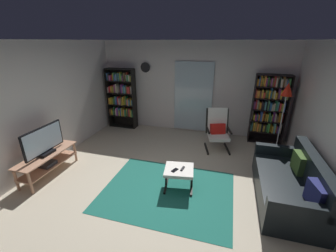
{
  "coord_description": "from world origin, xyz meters",
  "views": [
    {
      "loc": [
        1.05,
        -3.26,
        2.58
      ],
      "look_at": [
        -0.17,
        1.0,
        0.83
      ],
      "focal_mm": 23.17,
      "sensor_mm": 36.0,
      "label": 1
    }
  ],
  "objects_px": {
    "tv_stand": "(48,161)",
    "television": "(44,142)",
    "bookshelf_near_tv": "(122,97)",
    "bookshelf_near_sofa": "(269,107)",
    "wall_clock": "(145,67)",
    "cell_phone": "(175,170)",
    "leather_sofa": "(290,185)",
    "tv_remote": "(183,169)",
    "lounge_armchair": "(218,128)",
    "ottoman": "(179,172)",
    "floor_lamp_by_shelf": "(286,95)"
  },
  "relations": [
    {
      "from": "leather_sofa",
      "to": "lounge_armchair",
      "type": "height_order",
      "value": "lounge_armchair"
    },
    {
      "from": "bookshelf_near_sofa",
      "to": "leather_sofa",
      "type": "xyz_separation_m",
      "value": [
        0.13,
        -2.39,
        -0.68
      ]
    },
    {
      "from": "bookshelf_near_sofa",
      "to": "wall_clock",
      "type": "height_order",
      "value": "wall_clock"
    },
    {
      "from": "bookshelf_near_tv",
      "to": "lounge_armchair",
      "type": "bearing_deg",
      "value": -13.66
    },
    {
      "from": "bookshelf_near_sofa",
      "to": "wall_clock",
      "type": "relative_size",
      "value": 6.24
    },
    {
      "from": "lounge_armchair",
      "to": "tv_remote",
      "type": "height_order",
      "value": "lounge_armchair"
    },
    {
      "from": "cell_phone",
      "to": "bookshelf_near_sofa",
      "type": "bearing_deg",
      "value": 79.41
    },
    {
      "from": "floor_lamp_by_shelf",
      "to": "wall_clock",
      "type": "height_order",
      "value": "wall_clock"
    },
    {
      "from": "cell_phone",
      "to": "wall_clock",
      "type": "bearing_deg",
      "value": 143.47
    },
    {
      "from": "bookshelf_near_tv",
      "to": "bookshelf_near_sofa",
      "type": "bearing_deg",
      "value": 0.22
    },
    {
      "from": "television",
      "to": "cell_phone",
      "type": "distance_m",
      "value": 2.62
    },
    {
      "from": "tv_remote",
      "to": "cell_phone",
      "type": "height_order",
      "value": "tv_remote"
    },
    {
      "from": "television",
      "to": "bookshelf_near_tv",
      "type": "distance_m",
      "value": 2.9
    },
    {
      "from": "lounge_armchair",
      "to": "tv_remote",
      "type": "bearing_deg",
      "value": -104.66
    },
    {
      "from": "cell_phone",
      "to": "wall_clock",
      "type": "xyz_separation_m",
      "value": [
        -1.63,
        2.86,
        1.44
      ]
    },
    {
      "from": "tv_remote",
      "to": "tv_stand",
      "type": "bearing_deg",
      "value": -164.89
    },
    {
      "from": "television",
      "to": "cell_phone",
      "type": "height_order",
      "value": "television"
    },
    {
      "from": "leather_sofa",
      "to": "ottoman",
      "type": "bearing_deg",
      "value": -173.73
    },
    {
      "from": "lounge_armchair",
      "to": "leather_sofa",
      "type": "bearing_deg",
      "value": -50.84
    },
    {
      "from": "leather_sofa",
      "to": "wall_clock",
      "type": "distance_m",
      "value": 4.68
    },
    {
      "from": "television",
      "to": "ottoman",
      "type": "bearing_deg",
      "value": 6.41
    },
    {
      "from": "cell_phone",
      "to": "floor_lamp_by_shelf",
      "type": "xyz_separation_m",
      "value": [
        1.99,
        1.89,
        1.06
      ]
    },
    {
      "from": "bookshelf_near_sofa",
      "to": "ottoman",
      "type": "bearing_deg",
      "value": -124.17
    },
    {
      "from": "tv_stand",
      "to": "floor_lamp_by_shelf",
      "type": "bearing_deg",
      "value": 24.75
    },
    {
      "from": "lounge_armchair",
      "to": "wall_clock",
      "type": "xyz_separation_m",
      "value": [
        -2.24,
        0.92,
        1.32
      ]
    },
    {
      "from": "floor_lamp_by_shelf",
      "to": "wall_clock",
      "type": "distance_m",
      "value": 3.77
    },
    {
      "from": "tv_stand",
      "to": "wall_clock",
      "type": "bearing_deg",
      "value": 72.71
    },
    {
      "from": "tv_stand",
      "to": "bookshelf_near_tv",
      "type": "xyz_separation_m",
      "value": [
        0.22,
        2.89,
        0.66
      ]
    },
    {
      "from": "bookshelf_near_sofa",
      "to": "wall_clock",
      "type": "distance_m",
      "value": 3.57
    },
    {
      "from": "bookshelf_near_tv",
      "to": "lounge_armchair",
      "type": "distance_m",
      "value": 3.1
    },
    {
      "from": "tv_stand",
      "to": "bookshelf_near_sofa",
      "type": "distance_m",
      "value": 5.33
    },
    {
      "from": "tv_stand",
      "to": "television",
      "type": "relative_size",
      "value": 1.39
    },
    {
      "from": "lounge_armchair",
      "to": "ottoman",
      "type": "distance_m",
      "value": 1.95
    },
    {
      "from": "wall_clock",
      "to": "tv_stand",
      "type": "bearing_deg",
      "value": -107.29
    },
    {
      "from": "tv_stand",
      "to": "television",
      "type": "distance_m",
      "value": 0.43
    },
    {
      "from": "ottoman",
      "to": "wall_clock",
      "type": "distance_m",
      "value": 3.59
    },
    {
      "from": "tv_stand",
      "to": "lounge_armchair",
      "type": "relative_size",
      "value": 1.28
    },
    {
      "from": "television",
      "to": "ottoman",
      "type": "xyz_separation_m",
      "value": [
        2.65,
        0.3,
        -0.4
      ]
    },
    {
      "from": "tv_stand",
      "to": "tv_remote",
      "type": "distance_m",
      "value": 2.74
    },
    {
      "from": "cell_phone",
      "to": "wall_clock",
      "type": "height_order",
      "value": "wall_clock"
    },
    {
      "from": "ottoman",
      "to": "cell_phone",
      "type": "height_order",
      "value": "cell_phone"
    },
    {
      "from": "bookshelf_near_tv",
      "to": "tv_remote",
      "type": "distance_m",
      "value": 3.63
    },
    {
      "from": "tv_stand",
      "to": "leather_sofa",
      "type": "height_order",
      "value": "leather_sofa"
    },
    {
      "from": "ottoman",
      "to": "floor_lamp_by_shelf",
      "type": "distance_m",
      "value": 2.88
    },
    {
      "from": "tv_stand",
      "to": "cell_phone",
      "type": "bearing_deg",
      "value": 4.98
    },
    {
      "from": "floor_lamp_by_shelf",
      "to": "bookshelf_near_sofa",
      "type": "bearing_deg",
      "value": 101.98
    },
    {
      "from": "tv_remote",
      "to": "wall_clock",
      "type": "height_order",
      "value": "wall_clock"
    },
    {
      "from": "bookshelf_near_sofa",
      "to": "tv_remote",
      "type": "bearing_deg",
      "value": -123.23
    },
    {
      "from": "bookshelf_near_tv",
      "to": "bookshelf_near_sofa",
      "type": "distance_m",
      "value": 4.2
    },
    {
      "from": "leather_sofa",
      "to": "bookshelf_near_sofa",
      "type": "bearing_deg",
      "value": 93.09
    }
  ]
}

